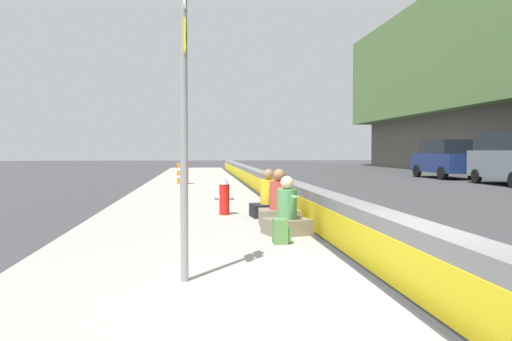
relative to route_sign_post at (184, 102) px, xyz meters
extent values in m
plane|color=#353538|center=(-0.64, -2.58, -2.21)|extent=(160.00, 160.00, 0.00)
cube|color=gray|center=(-0.64, 0.07, -2.14)|extent=(80.00, 4.40, 0.14)
cube|color=slate|center=(-0.64, -2.58, -1.79)|extent=(76.00, 0.44, 0.85)
cube|color=gold|center=(-0.64, -2.35, -1.83)|extent=(74.48, 0.01, 0.54)
cylinder|color=gray|center=(0.00, 0.00, -0.27)|extent=(0.09, 0.09, 3.60)
cube|color=yellow|center=(0.00, -0.02, 0.73)|extent=(0.44, 0.02, 0.36)
cube|color=black|center=(0.00, -0.03, 0.73)|extent=(0.30, 0.01, 0.10)
cylinder|color=red|center=(6.05, -0.76, -1.71)|extent=(0.24, 0.24, 0.72)
cone|color=gray|center=(6.05, -0.76, -1.27)|extent=(0.26, 0.26, 0.16)
cylinder|color=gray|center=(6.05, -0.93, -1.68)|extent=(0.10, 0.12, 0.10)
cylinder|color=gray|center=(6.05, -0.59, -1.68)|extent=(0.10, 0.12, 0.10)
cube|color=#706651|center=(3.11, -1.74, -1.93)|extent=(0.84, 0.91, 0.28)
cylinder|color=#4C8951|center=(3.11, -1.74, -1.52)|extent=(0.36, 0.36, 0.54)
sphere|color=beige|center=(3.11, -1.74, -1.13)|extent=(0.24, 0.24, 0.24)
cylinder|color=#4C8951|center=(3.31, -1.69, -1.57)|extent=(0.30, 0.20, 0.47)
cylinder|color=#4C8951|center=(2.92, -1.80, -1.57)|extent=(0.30, 0.20, 0.47)
cube|color=#706651|center=(4.36, -1.80, -1.92)|extent=(0.75, 0.86, 0.31)
cylinder|color=#AD3D33|center=(4.36, -1.80, -1.48)|extent=(0.39, 0.39, 0.58)
sphere|color=#8E6647|center=(4.36, -1.80, -1.06)|extent=(0.26, 0.26, 0.26)
cylinder|color=#AD3D33|center=(4.58, -1.82, -1.53)|extent=(0.31, 0.16, 0.51)
cylinder|color=#AD3D33|center=(4.15, -1.79, -1.53)|extent=(0.31, 0.16, 0.51)
cube|color=black|center=(5.57, -1.75, -1.92)|extent=(0.73, 0.84, 0.29)
cylinder|color=gold|center=(5.57, -1.75, -1.50)|extent=(0.38, 0.38, 0.56)
sphere|color=#8E6647|center=(5.57, -1.75, -1.10)|extent=(0.24, 0.24, 0.24)
cylinder|color=gold|center=(5.78, -1.73, -1.56)|extent=(0.29, 0.15, 0.49)
cylinder|color=gold|center=(5.37, -1.76, -1.56)|extent=(0.29, 0.15, 0.49)
cube|color=#4C7A3D|center=(2.25, -1.48, -1.87)|extent=(0.32, 0.22, 0.40)
cube|color=#4C7A3D|center=(2.25, -1.62, -1.93)|extent=(0.22, 0.06, 0.20)
cylinder|color=orange|center=(17.29, 0.56, -1.60)|extent=(0.52, 0.52, 0.95)
cylinder|color=white|center=(17.29, 0.56, -1.41)|extent=(0.54, 0.54, 0.10)
cylinder|color=white|center=(17.29, 0.56, -1.74)|extent=(0.54, 0.54, 0.10)
cylinder|color=black|center=(18.14, -14.02, -1.85)|extent=(0.73, 0.24, 0.72)
cylinder|color=black|center=(18.07, -15.90, -1.85)|extent=(0.73, 0.24, 0.72)
cube|color=navy|center=(22.86, -14.67, -1.28)|extent=(4.86, 2.07, 1.10)
cube|color=black|center=(22.76, -14.67, -0.33)|extent=(3.15, 1.82, 0.80)
cylinder|color=black|center=(24.37, -13.70, -1.83)|extent=(0.77, 0.24, 0.76)
cylinder|color=black|center=(24.43, -15.54, -1.83)|extent=(0.77, 0.24, 0.76)
cylinder|color=black|center=(21.30, -13.80, -1.83)|extent=(0.77, 0.24, 0.76)
cylinder|color=black|center=(21.36, -15.64, -1.83)|extent=(0.77, 0.24, 0.76)
camera|label=1|loc=(-5.89, -0.16, -0.56)|focal=35.63mm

